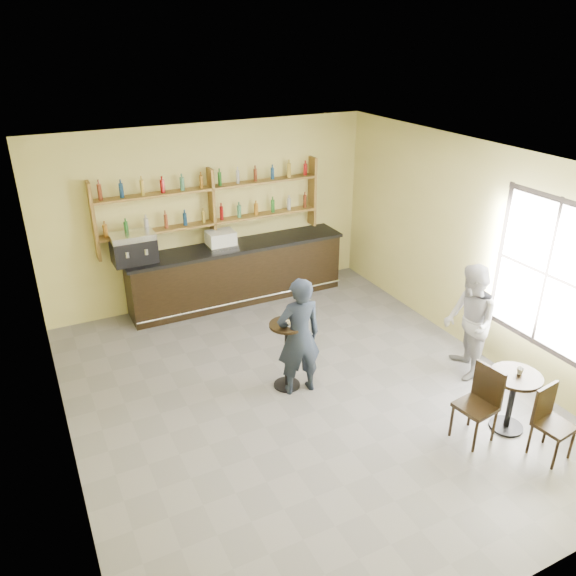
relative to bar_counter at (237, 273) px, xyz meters
name	(u,v)px	position (x,y,z in m)	size (l,w,h in m)	color
floor	(301,393)	(-0.33, -3.15, -0.55)	(7.00, 7.00, 0.00)	slate
ceiling	(303,165)	(-0.33, -3.15, 2.65)	(7.00, 7.00, 0.00)	white
wall_back	(210,215)	(-0.33, 0.35, 1.05)	(7.00, 7.00, 0.00)	#D4CB78
wall_front	(514,464)	(-0.33, -6.65, 1.05)	(7.00, 7.00, 0.00)	#D4CB78
wall_left	(52,344)	(-3.33, -3.15, 1.05)	(7.00, 7.00, 0.00)	#D4CB78
wall_right	(480,252)	(2.67, -3.15, 1.05)	(7.00, 7.00, 0.00)	#D4CB78
window_pane	(547,274)	(2.66, -4.35, 1.15)	(2.00, 2.00, 0.00)	white
window_frame	(546,275)	(2.66, -4.35, 1.15)	(0.04, 1.70, 2.10)	black
shelf_unit	(212,205)	(-0.33, 0.22, 1.26)	(4.00, 0.26, 1.40)	brown
liquor_bottles	(211,196)	(-0.33, 0.22, 1.43)	(3.68, 0.10, 1.00)	#8C5919
bar_counter	(237,273)	(0.00, 0.00, 0.00)	(4.03, 0.79, 1.09)	black
espresso_machine	(134,248)	(-1.80, 0.00, 0.80)	(0.71, 0.45, 0.50)	black
pastry_case	(221,239)	(-0.28, 0.00, 0.69)	(0.50, 0.40, 0.30)	silver
pedestal_table	(287,355)	(-0.42, -2.89, -0.04)	(0.49, 0.49, 1.00)	black
napkin	(287,324)	(-0.42, -2.89, 0.46)	(0.15, 0.15, 0.00)	white
donut	(288,322)	(-0.41, -2.90, 0.48)	(0.11, 0.11, 0.04)	gold
cup_pedestal	(293,315)	(-0.28, -2.79, 0.51)	(0.12, 0.12, 0.10)	white
man_main	(299,337)	(-0.32, -3.05, 0.31)	(0.63, 0.41, 1.72)	black
cafe_table	(511,402)	(1.68, -4.97, -0.15)	(0.63, 0.63, 0.80)	black
cup_cafe	(520,371)	(1.73, -4.97, 0.29)	(0.09, 0.09, 0.08)	white
chair_west	(476,406)	(1.13, -4.92, -0.06)	(0.42, 0.42, 0.97)	black
chair_south	(554,425)	(1.73, -5.57, -0.10)	(0.39, 0.39, 0.90)	black
patron_second	(469,322)	(2.04, -3.76, 0.30)	(0.83, 0.64, 1.70)	#A09FA5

